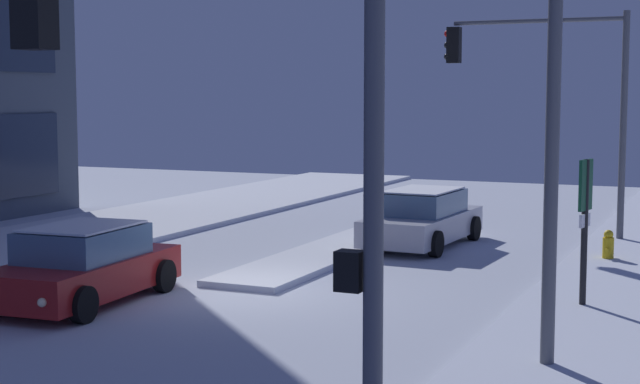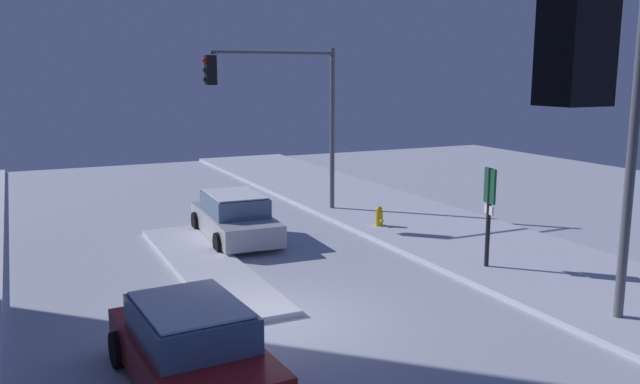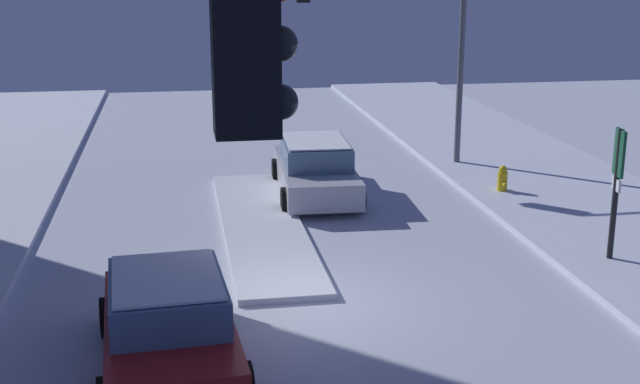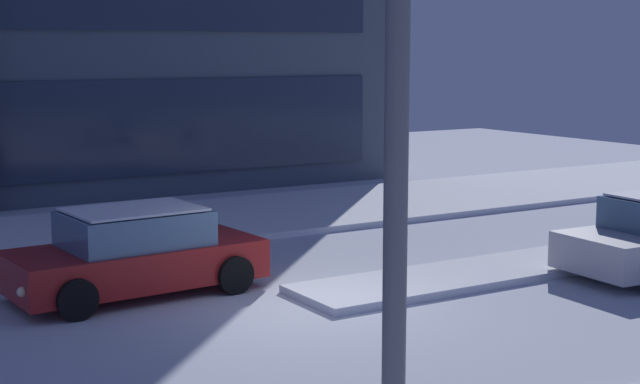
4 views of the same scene
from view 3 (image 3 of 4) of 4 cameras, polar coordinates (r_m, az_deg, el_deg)
name	(u,v)px [view 3 (image 3 of 4)]	position (r m, az deg, el deg)	size (l,w,h in m)	color
ground	(303,303)	(15.41, -1.17, -7.49)	(52.00, 52.00, 0.00)	silver
median_strip	(262,226)	(19.54, -3.92, -2.27)	(9.00, 1.80, 0.14)	silver
car_near	(315,169)	(22.04, -0.31, 1.56)	(4.82, 2.22, 1.49)	#B7B7C1
car_far	(169,325)	(13.01, -10.17, -8.81)	(4.44, 2.30, 1.49)	maroon
traffic_light_corner_near_right	(396,20)	(24.46, 5.11, 11.45)	(0.32, 5.01, 6.14)	#565960
fire_hydrant	(502,181)	(22.61, 12.18, 0.72)	(0.48, 0.26, 0.81)	gold
parking_info_sign	(617,179)	(17.73, 19.38, 0.81)	(0.55, 0.17, 2.79)	black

